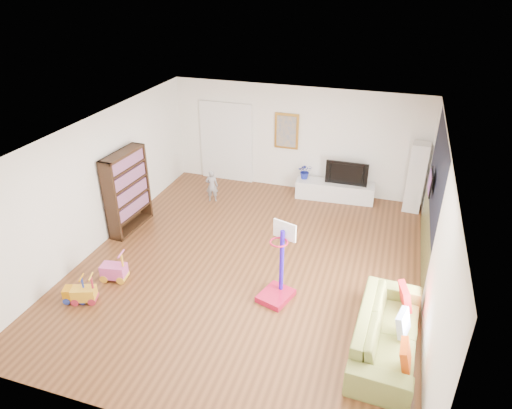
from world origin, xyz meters
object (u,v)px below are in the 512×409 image
(sofa, at_px, (387,331))
(basketball_hoop, at_px, (277,264))
(bookshelf, at_px, (127,191))
(media_console, at_px, (335,191))

(sofa, height_order, basketball_hoop, basketball_hoop)
(basketball_hoop, bearing_deg, bookshelf, 176.96)
(media_console, relative_size, basketball_hoop, 1.32)
(media_console, height_order, sofa, sofa)
(bookshelf, bearing_deg, basketball_hoop, -17.48)
(sofa, relative_size, basketball_hoop, 1.55)
(media_console, xyz_separation_m, sofa, (1.57, -4.86, 0.11))
(bookshelf, xyz_separation_m, basketball_hoop, (3.77, -1.41, -0.17))
(bookshelf, height_order, basketball_hoop, bookshelf)
(bookshelf, height_order, sofa, bookshelf)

